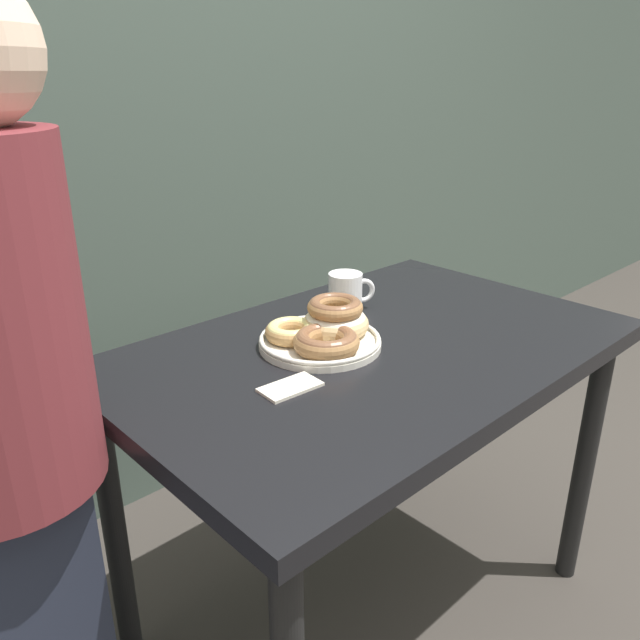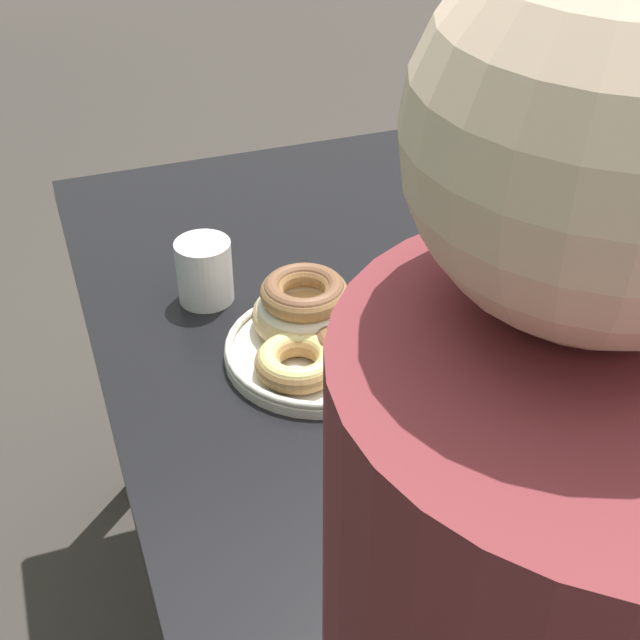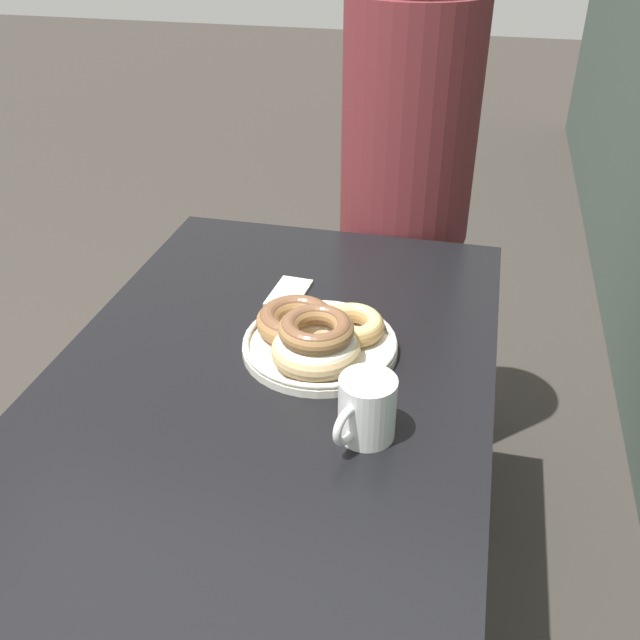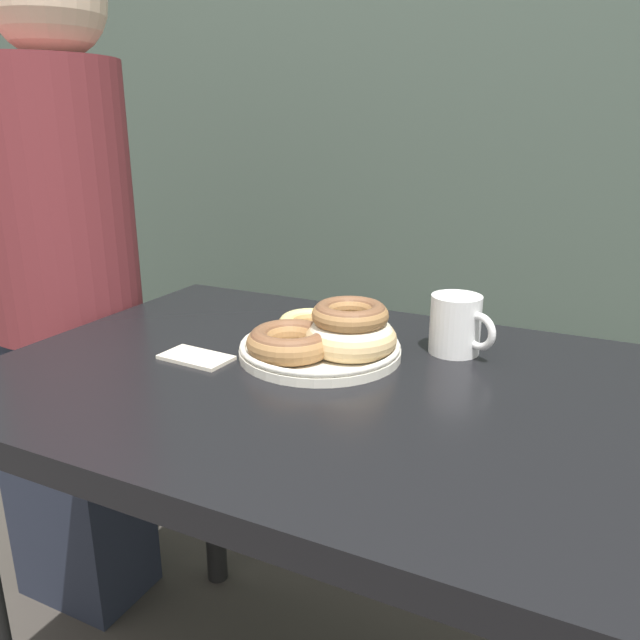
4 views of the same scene
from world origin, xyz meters
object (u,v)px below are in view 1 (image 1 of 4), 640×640
coffee_mug (346,292)px  napkin (290,387)px  dining_table (373,380)px  donut_plate (324,330)px

coffee_mug → napkin: (-0.36, -0.21, -0.05)m
dining_table → coffee_mug: coffee_mug is taller
coffee_mug → napkin: 0.42m
dining_table → donut_plate: 0.16m
donut_plate → coffee_mug: 0.21m
dining_table → coffee_mug: bearing=62.0°
coffee_mug → napkin: coffee_mug is taller
donut_plate → napkin: 0.20m
coffee_mug → donut_plate: bearing=-148.2°
donut_plate → dining_table: bearing=-35.8°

